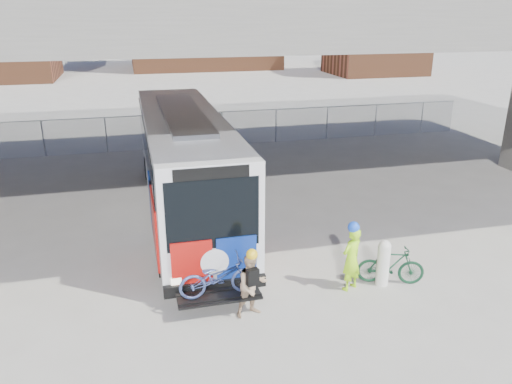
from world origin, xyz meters
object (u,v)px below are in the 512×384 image
object	(u,v)px
cyclist_hivis	(351,257)
cyclist_tan	(252,284)
bollard	(383,261)
bike_parked	(391,265)
bus	(184,156)

from	to	relation	value
cyclist_hivis	cyclist_tan	bearing A→B (deg)	-15.87
bollard	bike_parked	bearing A→B (deg)	0.00
bus	cyclist_hivis	size ratio (longest dim) A/B	6.78
bollard	cyclist_tan	world-z (taller)	cyclist_tan
bus	cyclist_tan	bearing A→B (deg)	-83.78
bus	cyclist_tan	world-z (taller)	bus
bollard	cyclist_hivis	distance (m)	0.95
cyclist_tan	bike_parked	world-z (taller)	cyclist_tan
bus	cyclist_tan	distance (m)	7.00
cyclist_hivis	bike_parked	size ratio (longest dim) A/B	1.08
cyclist_hivis	cyclist_tan	xyz separation A→B (m)	(-2.76, -0.53, -0.10)
bus	cyclist_hivis	world-z (taller)	bus
cyclist_hivis	bike_parked	distance (m)	1.21
bus	cyclist_tan	xyz separation A→B (m)	(0.75, -6.84, -1.29)
cyclist_tan	bike_parked	distance (m)	3.95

